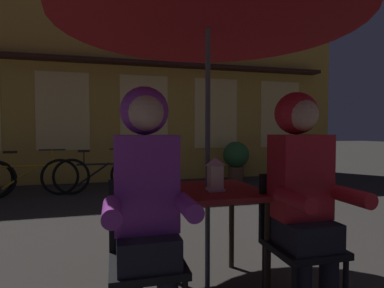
{
  "coord_description": "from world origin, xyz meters",
  "views": [
    {
      "loc": [
        -0.65,
        -2.07,
        1.15
      ],
      "look_at": [
        0.0,
        0.45,
        1.04
      ],
      "focal_mm": 28.54,
      "sensor_mm": 36.0,
      "label": 1
    }
  ],
  "objects_px": {
    "chair_left": "(146,249)",
    "person_right_hooded": "(302,181)",
    "patio_umbrella": "(208,1)",
    "lantern": "(215,173)",
    "bicycle_third": "(100,175)",
    "cafe_table": "(208,203)",
    "potted_plant": "(236,158)",
    "bicycle_second": "(29,177)",
    "person_left_hooded": "(146,188)",
    "chair_right": "(296,234)"
  },
  "relations": [
    {
      "from": "chair_left",
      "to": "person_right_hooded",
      "type": "relative_size",
      "value": 0.62
    },
    {
      "from": "patio_umbrella",
      "to": "person_right_hooded",
      "type": "xyz_separation_m",
      "value": [
        0.48,
        -0.43,
        -1.21
      ]
    },
    {
      "from": "patio_umbrella",
      "to": "person_right_hooded",
      "type": "distance_m",
      "value": 1.37
    },
    {
      "from": "lantern",
      "to": "bicycle_third",
      "type": "bearing_deg",
      "value": 103.29
    },
    {
      "from": "cafe_table",
      "to": "potted_plant",
      "type": "xyz_separation_m",
      "value": [
        2.1,
        4.49,
        -0.09
      ]
    },
    {
      "from": "lantern",
      "to": "chair_left",
      "type": "bearing_deg",
      "value": -150.38
    },
    {
      "from": "cafe_table",
      "to": "bicycle_second",
      "type": "height_order",
      "value": "bicycle_second"
    },
    {
      "from": "chair_left",
      "to": "bicycle_third",
      "type": "xyz_separation_m",
      "value": [
        -0.42,
        4.21,
        -0.14
      ]
    },
    {
      "from": "person_left_hooded",
      "to": "potted_plant",
      "type": "xyz_separation_m",
      "value": [
        2.58,
        4.92,
        -0.3
      ]
    },
    {
      "from": "cafe_table",
      "to": "chair_left",
      "type": "xyz_separation_m",
      "value": [
        -0.48,
        -0.37,
        -0.15
      ]
    },
    {
      "from": "patio_umbrella",
      "to": "chair_right",
      "type": "relative_size",
      "value": 2.66
    },
    {
      "from": "lantern",
      "to": "potted_plant",
      "type": "distance_m",
      "value": 5.03
    },
    {
      "from": "chair_left",
      "to": "chair_right",
      "type": "relative_size",
      "value": 1.0
    },
    {
      "from": "chair_right",
      "to": "bicycle_third",
      "type": "distance_m",
      "value": 4.43
    },
    {
      "from": "lantern",
      "to": "person_right_hooded",
      "type": "relative_size",
      "value": 0.17
    },
    {
      "from": "person_right_hooded",
      "to": "chair_left",
      "type": "bearing_deg",
      "value": 176.61
    },
    {
      "from": "lantern",
      "to": "chair_right",
      "type": "xyz_separation_m",
      "value": [
        0.45,
        -0.29,
        -0.37
      ]
    },
    {
      "from": "person_right_hooded",
      "to": "lantern",
      "type": "bearing_deg",
      "value": 142.34
    },
    {
      "from": "patio_umbrella",
      "to": "bicycle_second",
      "type": "relative_size",
      "value": 1.37
    },
    {
      "from": "patio_umbrella",
      "to": "chair_left",
      "type": "xyz_separation_m",
      "value": [
        -0.48,
        -0.37,
        -1.57
      ]
    },
    {
      "from": "person_left_hooded",
      "to": "patio_umbrella",
      "type": "bearing_deg",
      "value": 41.57
    },
    {
      "from": "chair_right",
      "to": "potted_plant",
      "type": "bearing_deg",
      "value": 71.56
    },
    {
      "from": "chair_right",
      "to": "person_right_hooded",
      "type": "bearing_deg",
      "value": -90.0
    },
    {
      "from": "person_left_hooded",
      "to": "potted_plant",
      "type": "distance_m",
      "value": 5.56
    },
    {
      "from": "chair_right",
      "to": "patio_umbrella",
      "type": "bearing_deg",
      "value": 142.45
    },
    {
      "from": "person_left_hooded",
      "to": "person_right_hooded",
      "type": "relative_size",
      "value": 1.0
    },
    {
      "from": "person_right_hooded",
      "to": "bicycle_third",
      "type": "height_order",
      "value": "person_right_hooded"
    },
    {
      "from": "lantern",
      "to": "person_left_hooded",
      "type": "xyz_separation_m",
      "value": [
        -0.51,
        -0.35,
        -0.01
      ]
    },
    {
      "from": "patio_umbrella",
      "to": "chair_left",
      "type": "height_order",
      "value": "patio_umbrella"
    },
    {
      "from": "person_left_hooded",
      "to": "person_right_hooded",
      "type": "bearing_deg",
      "value": 0.0
    },
    {
      "from": "cafe_table",
      "to": "lantern",
      "type": "height_order",
      "value": "lantern"
    },
    {
      "from": "person_left_hooded",
      "to": "bicycle_second",
      "type": "xyz_separation_m",
      "value": [
        -1.63,
        4.26,
        -0.5
      ]
    },
    {
      "from": "cafe_table",
      "to": "patio_umbrella",
      "type": "xyz_separation_m",
      "value": [
        0.0,
        0.0,
        1.42
      ]
    },
    {
      "from": "patio_umbrella",
      "to": "potted_plant",
      "type": "height_order",
      "value": "patio_umbrella"
    },
    {
      "from": "patio_umbrella",
      "to": "lantern",
      "type": "relative_size",
      "value": 10.0
    },
    {
      "from": "cafe_table",
      "to": "patio_umbrella",
      "type": "bearing_deg",
      "value": 0.0
    },
    {
      "from": "patio_umbrella",
      "to": "chair_left",
      "type": "distance_m",
      "value": 1.68
    },
    {
      "from": "chair_right",
      "to": "potted_plant",
      "type": "xyz_separation_m",
      "value": [
        1.62,
        4.86,
        0.05
      ]
    },
    {
      "from": "chair_left",
      "to": "bicycle_third",
      "type": "height_order",
      "value": "chair_left"
    },
    {
      "from": "lantern",
      "to": "chair_right",
      "type": "height_order",
      "value": "lantern"
    },
    {
      "from": "patio_umbrella",
      "to": "person_right_hooded",
      "type": "height_order",
      "value": "patio_umbrella"
    },
    {
      "from": "bicycle_second",
      "to": "potted_plant",
      "type": "distance_m",
      "value": 4.26
    },
    {
      "from": "lantern",
      "to": "person_right_hooded",
      "type": "distance_m",
      "value": 0.57
    },
    {
      "from": "patio_umbrella",
      "to": "person_left_hooded",
      "type": "distance_m",
      "value": 1.37
    },
    {
      "from": "cafe_table",
      "to": "patio_umbrella",
      "type": "relative_size",
      "value": 0.32
    },
    {
      "from": "bicycle_third",
      "to": "potted_plant",
      "type": "bearing_deg",
      "value": 12.32
    },
    {
      "from": "lantern",
      "to": "chair_left",
      "type": "height_order",
      "value": "lantern"
    },
    {
      "from": "person_left_hooded",
      "to": "bicycle_third",
      "type": "bearing_deg",
      "value": 95.56
    },
    {
      "from": "chair_right",
      "to": "bicycle_third",
      "type": "height_order",
      "value": "chair_right"
    },
    {
      "from": "person_right_hooded",
      "to": "bicycle_third",
      "type": "bearing_deg",
      "value": 107.87
    }
  ]
}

